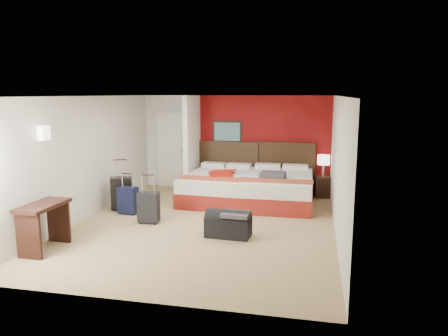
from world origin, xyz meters
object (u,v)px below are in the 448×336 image
(bed_right, at_px, (278,190))
(suitcase_navy, at_px, (128,201))
(desk, at_px, (44,227))
(table_lamp, at_px, (323,166))
(suitcase_black, at_px, (122,194))
(bed_left, at_px, (219,187))
(suitcase_charcoal, at_px, (149,209))
(duffel_bag, at_px, (228,226))
(red_suitcase_open, at_px, (222,173))
(nightstand, at_px, (322,187))

(bed_right, height_order, suitcase_navy, bed_right)
(suitcase_navy, bearing_deg, desk, -95.09)
(table_lamp, xyz_separation_m, suitcase_black, (-4.38, -2.14, -0.43))
(bed_left, xyz_separation_m, suitcase_charcoal, (-0.96, -2.09, -0.03))
(bed_right, height_order, duffel_bag, bed_right)
(table_lamp, height_order, suitcase_black, table_lamp)
(bed_left, relative_size, bed_right, 0.97)
(bed_left, xyz_separation_m, suitcase_black, (-1.93, -1.26, 0.03))
(bed_left, xyz_separation_m, red_suitcase_open, (0.10, -0.10, 0.37))
(suitcase_black, xyz_separation_m, duffel_bag, (2.68, -1.29, -0.15))
(bed_right, bearing_deg, red_suitcase_open, -177.88)
(table_lamp, relative_size, suitcase_charcoal, 0.90)
(table_lamp, distance_m, suitcase_charcoal, 4.55)
(bed_right, bearing_deg, suitcase_navy, -154.13)
(bed_right, distance_m, suitcase_black, 3.57)
(suitcase_black, bearing_deg, duffel_bag, -49.04)
(duffel_bag, bearing_deg, suitcase_charcoal, 168.62)
(red_suitcase_open, xyz_separation_m, suitcase_navy, (-1.74, -1.47, -0.42))
(bed_right, xyz_separation_m, nightstand, (1.03, 0.92, -0.08))
(nightstand, distance_m, desk, 6.54)
(nightstand, height_order, duffel_bag, nightstand)
(suitcase_black, bearing_deg, desk, -116.51)
(nightstand, distance_m, duffel_bag, 3.83)
(suitcase_black, bearing_deg, nightstand, 2.77)
(table_lamp, xyz_separation_m, desk, (-4.53, -4.72, -0.39))
(bed_right, distance_m, red_suitcase_open, 1.37)
(nightstand, xyz_separation_m, suitcase_black, (-4.38, -2.14, 0.09))
(suitcase_navy, relative_size, desk, 0.59)
(bed_left, xyz_separation_m, duffel_bag, (0.74, -2.55, -0.12))
(desk, bearing_deg, table_lamp, 47.75)
(suitcase_charcoal, xyz_separation_m, duffel_bag, (1.71, -0.46, -0.09))
(red_suitcase_open, xyz_separation_m, table_lamp, (2.35, 0.98, 0.09))
(bed_left, distance_m, table_lamp, 2.64)
(bed_left, height_order, bed_right, bed_right)
(suitcase_charcoal, bearing_deg, suitcase_black, 135.08)
(duffel_bag, bearing_deg, red_suitcase_open, 108.35)
(bed_right, bearing_deg, bed_left, 177.89)
(bed_right, height_order, nightstand, bed_right)
(bed_right, xyz_separation_m, desk, (-3.50, -3.80, 0.06))
(suitcase_navy, bearing_deg, table_lamp, 36.61)
(bed_right, bearing_deg, desk, -133.31)
(bed_left, height_order, suitcase_navy, bed_left)
(nightstand, xyz_separation_m, desk, (-4.53, -4.72, 0.14))
(suitcase_black, xyz_separation_m, suitcase_charcoal, (0.97, -0.83, -0.05))
(suitcase_navy, height_order, duffel_bag, suitcase_navy)
(duffel_bag, relative_size, desk, 0.84)
(suitcase_charcoal, height_order, duffel_bag, suitcase_charcoal)
(nightstand, relative_size, table_lamp, 0.96)
(bed_left, height_order, nightstand, bed_left)
(bed_right, height_order, suitcase_black, suitcase_black)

